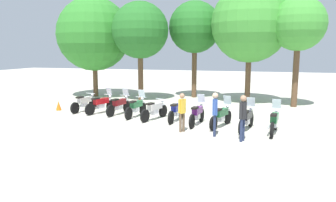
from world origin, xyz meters
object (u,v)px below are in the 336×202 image
Objects in this scene: motorcycle_0 at (84,103)px; tree_4 at (299,25)px; motorcycle_2 at (119,105)px; person_0 at (182,109)px; tree_0 at (94,34)px; motorcycle_9 at (274,121)px; tree_1 at (140,30)px; tree_2 at (195,27)px; motorcycle_4 at (155,110)px; motorcycle_8 at (247,119)px; traffic_cone at (59,106)px; motorcycle_6 at (197,114)px; person_2 at (243,114)px; motorcycle_1 at (101,104)px; motorcycle_3 at (136,107)px; tree_3 at (250,24)px; person_1 at (215,111)px; motorcycle_5 at (176,111)px; motorcycle_7 at (221,116)px.

motorcycle_0 is 0.33× the size of tree_4.
person_0 is (4.18, -2.74, 0.45)m from motorcycle_2.
person_0 is at bearing -44.33° from tree_0.
motorcycle_9 is 0.30× the size of tree_0.
tree_2 is (3.27, 2.44, 0.29)m from tree_1.
motorcycle_4 is at bearing -10.01° from person_0.
tree_0 reaches higher than motorcycle_8.
motorcycle_0 is at bearing -107.46° from tree_1.
person_0 reaches higher than traffic_cone.
motorcycle_9 is (7.94, -1.90, 0.00)m from motorcycle_2.
motorcycle_6 is 3.21m from person_2.
person_2 is at bearing -103.40° from motorcycle_0.
motorcycle_1 is 0.96× the size of motorcycle_3.
motorcycle_0 is at bearing -145.60° from tree_3.
motorcycle_3 is at bearing -5.35° from traffic_cone.
tree_3 reaches higher than person_0.
tree_1 reaches higher than person_1.
motorcycle_9 is 0.32× the size of tree_1.
motorcycle_6 and motorcycle_8 have the same top height.
person_2 is 10.53m from tree_3.
tree_1 reaches higher than person_0.
motorcycle_2 is 3.92m from traffic_cone.
person_1 is (-2.32, -1.13, 0.53)m from motorcycle_9.
motorcycle_5 is 9.50m from tree_4.
person_2 is 0.23× the size of tree_3.
motorcycle_4 is 5.29m from person_2.
person_0 is at bearing -57.95° from tree_1.
motorcycle_8 is 0.99× the size of motorcycle_9.
tree_2 reaches higher than tree_4.
tree_2 is at bearing -7.10° from motorcycle_1.
motorcycle_3 is 0.29× the size of tree_3.
motorcycle_3 is at bearing -81.68° from motorcycle_1.
motorcycle_7 is (4.55, -1.02, 0.00)m from motorcycle_3.
person_1 is (1.43, -0.29, 0.08)m from person_0.
tree_3 is (0.77, 7.58, 4.62)m from motorcycle_7.
motorcycle_0 is 0.99× the size of motorcycle_5.
tree_1 is 1.02× the size of tree_4.
motorcycle_1 is at bearing 96.57° from motorcycle_2.
tree_0 is 7.33m from traffic_cone.
person_1 is (-1.19, -1.36, 0.53)m from motorcycle_8.
tree_0 reaches higher than motorcycle_0.
person_1 is 3.23× the size of traffic_cone.
motorcycle_5 is at bearing -54.66° from tree_1.
motorcycle_1 is 0.97× the size of motorcycle_2.
person_1 is at bearing -95.15° from tree_3.
tree_1 is at bearing -143.30° from tree_2.
person_2 is 12.00m from tree_1.
person_1 is (6.74, -3.09, 0.53)m from motorcycle_1.
motorcycle_0 is 1.00× the size of motorcycle_2.
motorcycle_1 is 9.28m from motorcycle_9.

